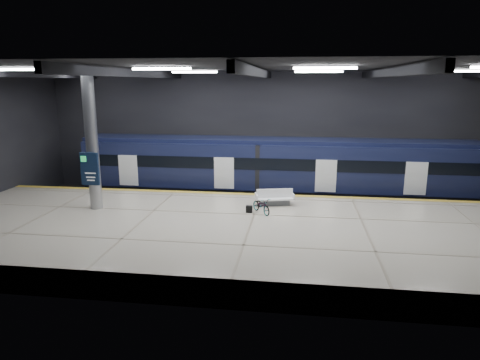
# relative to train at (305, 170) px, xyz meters

# --- Properties ---
(ground) EXTENTS (30.00, 30.00, 0.00)m
(ground) POSITION_rel_train_xyz_m (-2.45, -5.50, -2.06)
(ground) COLOR black
(ground) RESTS_ON ground
(room_shell) EXTENTS (30.10, 16.10, 8.05)m
(room_shell) POSITION_rel_train_xyz_m (-2.45, -5.49, 3.66)
(room_shell) COLOR black
(room_shell) RESTS_ON ground
(platform) EXTENTS (30.00, 11.00, 1.10)m
(platform) POSITION_rel_train_xyz_m (-2.45, -8.00, -1.51)
(platform) COLOR beige
(platform) RESTS_ON ground
(safety_strip) EXTENTS (30.00, 0.40, 0.01)m
(safety_strip) POSITION_rel_train_xyz_m (-2.45, -2.75, -0.95)
(safety_strip) COLOR gold
(safety_strip) RESTS_ON platform
(rails) EXTENTS (30.00, 1.52, 0.16)m
(rails) POSITION_rel_train_xyz_m (-2.45, 0.00, -1.98)
(rails) COLOR gray
(rails) RESTS_ON ground
(train) EXTENTS (29.40, 2.84, 3.79)m
(train) POSITION_rel_train_xyz_m (0.00, 0.00, 0.00)
(train) COLOR black
(train) RESTS_ON ground
(bench) EXTENTS (2.09, 1.27, 0.86)m
(bench) POSITION_rel_train_xyz_m (-1.57, -4.73, -0.66)
(bench) COLOR #595B60
(bench) RESTS_ON platform
(bicycle) EXTENTS (1.28, 1.49, 0.77)m
(bicycle) POSITION_rel_train_xyz_m (-2.12, -6.23, -0.57)
(bicycle) COLOR #99999E
(bicycle) RESTS_ON platform
(pannier_bag) EXTENTS (0.31, 0.20, 0.35)m
(pannier_bag) POSITION_rel_train_xyz_m (-2.72, -6.23, -0.78)
(pannier_bag) COLOR black
(pannier_bag) RESTS_ON platform
(info_column) EXTENTS (0.90, 0.78, 6.90)m
(info_column) POSITION_rel_train_xyz_m (-10.45, -6.52, 2.40)
(info_column) COLOR #9EA0A5
(info_column) RESTS_ON platform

